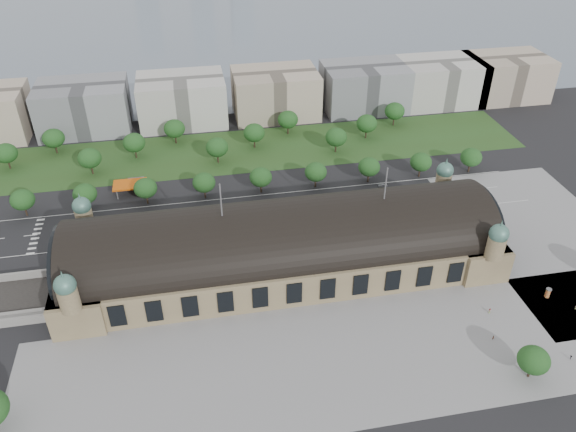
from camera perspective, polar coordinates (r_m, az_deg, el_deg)
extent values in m
plane|color=black|center=(200.11, -0.50, -5.42)|extent=(900.00, 900.00, 0.00)
cube|color=#937F5B|center=(196.34, -0.51, -4.07)|extent=(150.00, 40.00, 12.00)
cube|color=#937F5B|center=(198.55, -20.01, -6.05)|extent=(16.00, 43.00, 12.00)
cube|color=#937F5B|center=(216.00, 17.27, -1.84)|extent=(16.00, 43.00, 12.00)
cylinder|color=black|center=(192.69, -0.52, -2.67)|extent=(144.00, 37.60, 37.60)
cylinder|color=black|center=(195.09, -22.19, -4.39)|extent=(1.20, 32.00, 32.00)
cylinder|color=black|center=(214.34, 19.06, 0.08)|extent=(1.20, 32.00, 32.00)
cylinder|color=#937F5B|center=(209.55, -19.94, -0.29)|extent=(6.00, 6.00, 8.00)
sphere|color=#4A786A|center=(206.68, -20.24, 0.96)|extent=(6.40, 6.40, 6.40)
cone|color=#4A786A|center=(204.66, -20.45, 1.90)|extent=(1.00, 1.00, 2.50)
cylinder|color=#937F5B|center=(226.15, 15.46, 3.28)|extent=(6.00, 6.00, 8.00)
sphere|color=#4A786A|center=(223.49, 15.67, 4.49)|extent=(6.40, 6.40, 6.40)
cone|color=#4A786A|center=(221.62, 15.83, 5.38)|extent=(1.00, 1.00, 2.50)
cylinder|color=#937F5B|center=(176.51, -21.35, -7.89)|extent=(6.00, 6.00, 8.00)
sphere|color=#4A786A|center=(173.09, -21.73, -6.53)|extent=(6.40, 6.40, 6.40)
cone|color=#4A786A|center=(170.67, -22.01, -5.51)|extent=(1.00, 1.00, 2.50)
cylinder|color=#937F5B|center=(195.93, 20.34, -3.00)|extent=(6.00, 6.00, 8.00)
sphere|color=#4A786A|center=(192.86, 20.65, -1.69)|extent=(6.40, 6.40, 6.40)
cone|color=#4A786A|center=(190.69, 20.89, -0.72)|extent=(1.00, 1.00, 2.50)
cylinder|color=#59595B|center=(179.79, -6.84, 1.62)|extent=(0.50, 0.50, 12.00)
cylinder|color=#59595B|center=(190.05, 9.91, 3.27)|extent=(0.50, 0.50, 12.00)
cube|color=gray|center=(171.05, 5.63, -14.26)|extent=(190.00, 48.00, 0.12)
cube|color=gray|center=(237.09, 24.82, -1.97)|extent=(56.00, 100.00, 0.12)
cube|color=black|center=(228.80, -7.15, -0.01)|extent=(260.00, 26.00, 0.10)
cube|color=#2D4B1E|center=(276.32, -7.07, 6.41)|extent=(300.00, 45.00, 0.10)
cube|color=#D2550C|center=(248.19, -15.76, 3.11)|extent=(14.00, 9.00, 0.70)
cube|color=#59595B|center=(254.68, -15.15, 3.24)|extent=(7.00, 5.00, 3.20)
cylinder|color=#59595B|center=(252.86, -16.88, 2.85)|extent=(0.50, 0.50, 4.40)
cylinder|color=#59595B|center=(251.63, -14.41, 3.13)|extent=(0.50, 0.50, 4.40)
cylinder|color=#59595B|center=(247.38, -16.96, 2.10)|extent=(0.50, 0.50, 4.40)
cylinder|color=#59595B|center=(246.13, -14.44, 2.37)|extent=(0.50, 0.50, 4.40)
cube|color=slate|center=(468.35, -7.38, 18.10)|extent=(700.00, 320.00, 0.08)
cube|color=gray|center=(311.92, -20.03, 10.35)|extent=(45.00, 32.00, 24.00)
cube|color=beige|center=(307.39, -10.71, 11.50)|extent=(45.00, 32.00, 24.00)
cube|color=#BDAB95|center=(310.95, -1.29, 12.35)|extent=(45.00, 32.00, 24.00)
cube|color=gray|center=(322.32, 7.73, 12.86)|extent=(45.00, 32.00, 24.00)
cube|color=beige|center=(338.59, 15.20, 13.05)|extent=(45.00, 32.00, 24.00)
cube|color=#BDAB95|center=(357.22, 21.19, 13.04)|extent=(45.00, 32.00, 24.00)
cylinder|color=#2D2116|center=(249.88, -25.08, 0.48)|extent=(0.70, 0.70, 4.32)
ellipsoid|color=#184117|center=(247.27, -25.37, 1.50)|extent=(9.60, 9.60, 8.16)
cylinder|color=#2D2116|center=(244.34, -19.70, 1.08)|extent=(0.70, 0.70, 4.32)
ellipsoid|color=#184117|center=(241.67, -19.94, 2.13)|extent=(9.60, 9.60, 8.16)
cylinder|color=#2D2116|center=(241.07, -14.11, 1.69)|extent=(0.70, 0.70, 4.32)
ellipsoid|color=#184117|center=(238.37, -14.29, 2.76)|extent=(9.60, 9.60, 8.16)
cylinder|color=#2D2116|center=(240.18, -8.43, 2.30)|extent=(0.70, 0.70, 4.32)
ellipsoid|color=#184117|center=(237.46, -8.54, 3.38)|extent=(9.60, 9.60, 8.16)
cylinder|color=#2D2116|center=(241.67, -2.76, 2.88)|extent=(0.70, 0.70, 4.32)
ellipsoid|color=#184117|center=(238.97, -2.79, 3.96)|extent=(9.60, 9.60, 8.16)
cylinder|color=#2D2116|center=(245.51, 2.80, 3.42)|extent=(0.70, 0.70, 4.32)
ellipsoid|color=#184117|center=(242.86, 2.84, 4.49)|extent=(9.60, 9.60, 8.16)
cylinder|color=#2D2116|center=(251.59, 8.14, 3.91)|extent=(0.70, 0.70, 4.32)
ellipsoid|color=#184117|center=(249.00, 8.24, 4.96)|extent=(9.60, 9.60, 8.16)
cylinder|color=#2D2116|center=(259.76, 13.20, 4.34)|extent=(0.70, 0.70, 4.32)
ellipsoid|color=#184117|center=(257.25, 13.35, 5.36)|extent=(9.60, 9.60, 8.16)
cylinder|color=#2D2116|center=(269.82, 17.92, 4.71)|extent=(0.70, 0.70, 4.32)
ellipsoid|color=#184117|center=(267.41, 18.11, 5.69)|extent=(9.60, 9.60, 8.16)
cylinder|color=#2D2116|center=(289.24, -26.47, 4.73)|extent=(0.70, 0.70, 4.68)
ellipsoid|color=#184117|center=(286.81, -26.76, 5.72)|extent=(10.40, 10.40, 8.84)
cylinder|color=#2D2116|center=(294.78, -22.48, 6.32)|extent=(0.70, 0.70, 4.68)
ellipsoid|color=#184117|center=(292.40, -22.73, 7.31)|extent=(10.40, 10.40, 8.84)
cylinder|color=#2D2116|center=(270.07, -19.28, 4.50)|extent=(0.70, 0.70, 4.68)
ellipsoid|color=#184117|center=(267.47, -19.51, 5.57)|extent=(10.40, 10.40, 8.84)
cylinder|color=#2D2116|center=(278.09, -15.20, 6.15)|extent=(0.70, 0.70, 4.68)
ellipsoid|color=#184117|center=(275.56, -15.37, 7.20)|extent=(10.40, 10.40, 8.84)
cylinder|color=#2D2116|center=(287.64, -11.34, 7.68)|extent=(0.70, 0.70, 4.68)
ellipsoid|color=#184117|center=(285.19, -11.47, 8.70)|extent=(10.40, 10.40, 8.84)
cylinder|color=#2D2116|center=(266.35, -7.13, 5.85)|extent=(0.70, 0.70, 4.68)
ellipsoid|color=#184117|center=(263.71, -7.22, 6.95)|extent=(10.40, 10.40, 8.84)
cylinder|color=#2D2116|center=(278.39, -3.42, 7.38)|extent=(0.70, 0.70, 4.68)
ellipsoid|color=#184117|center=(275.87, -3.46, 8.44)|extent=(10.40, 10.40, 8.84)
cylinder|color=#2D2116|center=(291.67, -0.01, 8.75)|extent=(0.70, 0.70, 4.68)
ellipsoid|color=#184117|center=(289.26, -0.01, 9.77)|extent=(10.40, 10.40, 8.84)
cylinder|color=#2D2116|center=(274.67, 4.86, 6.93)|extent=(0.70, 0.70, 4.68)
ellipsoid|color=#184117|center=(272.11, 4.92, 8.00)|extent=(10.40, 10.40, 8.84)
cylinder|color=#2D2116|center=(290.12, 7.91, 8.27)|extent=(0.70, 0.70, 4.68)
ellipsoid|color=#184117|center=(287.70, 8.00, 9.29)|extent=(10.40, 10.40, 8.84)
cylinder|color=#2D2116|center=(306.44, 10.67, 9.45)|extent=(0.70, 0.70, 4.68)
ellipsoid|color=#184117|center=(304.15, 10.78, 10.43)|extent=(10.40, 10.40, 8.84)
cylinder|color=#2D2116|center=(178.21, 23.33, -14.32)|extent=(0.70, 0.70, 3.96)
ellipsoid|color=#184117|center=(174.84, 23.69, -13.26)|extent=(9.00, 9.00, 7.65)
imported|color=gray|center=(239.65, -19.74, -0.04)|extent=(4.12, 1.51, 1.35)
imported|color=black|center=(230.56, -16.43, -0.75)|extent=(6.03, 2.97, 1.65)
imported|color=maroon|center=(229.51, -12.36, -0.25)|extent=(5.51, 2.85, 1.53)
imported|color=#1C1B4E|center=(227.79, 2.95, 0.27)|extent=(3.87, 1.61, 1.31)
imported|color=slate|center=(249.47, 9.64, 3.07)|extent=(4.06, 1.67, 1.31)
imported|color=silver|center=(238.64, 12.81, 1.11)|extent=(4.96, 2.39, 1.36)
imported|color=black|center=(216.34, -16.26, -3.34)|extent=(3.97, 3.38, 1.29)
imported|color=maroon|center=(216.34, -16.28, -3.34)|extent=(5.05, 4.58, 1.31)
imported|color=#19163F|center=(217.31, -18.03, -3.50)|extent=(5.15, 3.98, 1.39)
imported|color=slate|center=(218.94, -15.15, -2.57)|extent=(5.14, 4.10, 1.64)
imported|color=silver|center=(214.74, -12.16, -2.90)|extent=(4.85, 3.86, 1.55)
imported|color=#92949A|center=(214.48, -6.79, -2.36)|extent=(5.63, 4.36, 1.42)
imported|color=black|center=(217.62, -10.18, -2.06)|extent=(5.75, 5.33, 1.62)
imported|color=red|center=(218.73, -7.55, -1.30)|extent=(12.05, 3.00, 3.34)
imported|color=white|center=(228.00, 4.15, 0.60)|extent=(12.99, 3.64, 3.58)
imported|color=beige|center=(221.86, 0.85, -0.41)|extent=(11.60, 2.85, 3.22)
cylinder|color=#BC2F35|center=(206.92, 24.88, -7.13)|extent=(1.54, 1.54, 3.29)
cylinder|color=#59595B|center=(205.86, 25.00, -6.76)|extent=(1.87, 1.87, 0.27)
imported|color=gray|center=(194.08, 19.80, -9.06)|extent=(1.02, 0.74, 1.88)
imported|color=gray|center=(185.79, 20.12, -11.53)|extent=(0.48, 0.64, 1.60)
imported|color=gray|center=(188.81, 26.78, -12.71)|extent=(0.99, 1.05, 1.56)
imported|color=gray|center=(206.51, 27.23, -8.23)|extent=(0.59, 0.99, 1.97)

